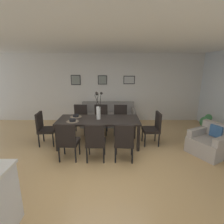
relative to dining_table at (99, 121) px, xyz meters
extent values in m
plane|color=tan|center=(0.21, -0.97, -0.67)|extent=(9.00, 9.00, 0.00)
cube|color=silver|center=(0.21, 2.28, 0.63)|extent=(9.00, 0.10, 2.60)
cube|color=white|center=(0.21, -0.57, 1.97)|extent=(9.00, 7.20, 0.08)
cube|color=black|center=(0.00, 0.00, 0.04)|extent=(2.20, 0.93, 0.05)
cube|color=black|center=(1.04, 0.40, -0.33)|extent=(0.07, 0.07, 0.69)
cube|color=black|center=(-1.04, 0.40, -0.33)|extent=(0.07, 0.07, 0.69)
cube|color=black|center=(1.04, -0.40, -0.33)|extent=(0.07, 0.07, 0.69)
cube|color=black|center=(-1.04, -0.40, -0.33)|extent=(0.07, 0.07, 0.69)
cube|color=black|center=(-0.64, -0.77, -0.25)|extent=(0.46, 0.46, 0.08)
cube|color=black|center=(-0.65, -0.96, 0.01)|extent=(0.42, 0.08, 0.48)
cylinder|color=black|center=(-0.44, -0.59, -0.48)|extent=(0.04, 0.04, 0.38)
cylinder|color=black|center=(-0.82, -0.57, -0.48)|extent=(0.04, 0.04, 0.38)
cylinder|color=black|center=(-0.46, -0.97, -0.48)|extent=(0.04, 0.04, 0.38)
cylinder|color=black|center=(-0.84, -0.95, -0.48)|extent=(0.04, 0.04, 0.38)
cube|color=black|center=(-0.67, 0.78, -0.25)|extent=(0.47, 0.47, 0.08)
cube|color=black|center=(-0.66, 0.97, 0.01)|extent=(0.42, 0.09, 0.48)
cylinder|color=black|center=(-0.87, 0.61, -0.48)|extent=(0.04, 0.04, 0.38)
cylinder|color=black|center=(-0.49, 0.58, -0.48)|extent=(0.04, 0.04, 0.38)
cylinder|color=black|center=(-0.85, 0.99, -0.48)|extent=(0.04, 0.04, 0.38)
cylinder|color=black|center=(-0.47, 0.96, -0.48)|extent=(0.04, 0.04, 0.38)
cube|color=black|center=(-0.01, -0.80, -0.25)|extent=(0.44, 0.44, 0.08)
cube|color=black|center=(-0.01, -0.99, 0.01)|extent=(0.42, 0.06, 0.48)
cylinder|color=black|center=(0.18, -0.61, -0.48)|extent=(0.04, 0.04, 0.38)
cylinder|color=black|center=(-0.20, -0.61, -0.48)|extent=(0.04, 0.04, 0.38)
cylinder|color=black|center=(0.18, -0.99, -0.48)|extent=(0.04, 0.04, 0.38)
cylinder|color=black|center=(-0.20, -0.99, -0.48)|extent=(0.04, 0.04, 0.38)
cube|color=black|center=(0.00, 0.79, -0.25)|extent=(0.46, 0.46, 0.08)
cube|color=black|center=(0.01, 0.98, 0.01)|extent=(0.42, 0.08, 0.48)
cylinder|color=black|center=(-0.20, 0.61, -0.48)|extent=(0.04, 0.04, 0.38)
cylinder|color=black|center=(0.18, 0.60, -0.48)|extent=(0.04, 0.04, 0.38)
cylinder|color=black|center=(-0.18, 0.99, -0.48)|extent=(0.04, 0.04, 0.38)
cylinder|color=black|center=(0.20, 0.98, -0.48)|extent=(0.04, 0.04, 0.38)
cube|color=black|center=(0.65, -0.81, -0.25)|extent=(0.47, 0.47, 0.08)
cube|color=black|center=(0.63, -1.00, 0.01)|extent=(0.42, 0.09, 0.48)
cylinder|color=black|center=(0.85, -0.63, -0.48)|extent=(0.04, 0.04, 0.38)
cylinder|color=black|center=(0.47, -0.60, -0.48)|extent=(0.04, 0.04, 0.38)
cylinder|color=black|center=(0.82, -1.01, -0.48)|extent=(0.04, 0.04, 0.38)
cylinder|color=black|center=(0.44, -0.98, -0.48)|extent=(0.04, 0.04, 0.38)
cube|color=black|center=(0.64, 0.77, -0.25)|extent=(0.45, 0.45, 0.08)
cube|color=black|center=(0.64, 0.96, 0.01)|extent=(0.42, 0.07, 0.48)
cylinder|color=black|center=(0.44, 0.59, -0.48)|extent=(0.04, 0.04, 0.38)
cylinder|color=black|center=(0.82, 0.57, -0.48)|extent=(0.04, 0.04, 0.38)
cylinder|color=black|center=(0.45, 0.97, -0.48)|extent=(0.04, 0.04, 0.38)
cylinder|color=black|center=(0.83, 0.95, -0.48)|extent=(0.04, 0.04, 0.38)
cube|color=black|center=(-1.43, 0.00, -0.25)|extent=(0.46, 0.46, 0.08)
cube|color=black|center=(-1.62, -0.01, 0.01)|extent=(0.08, 0.42, 0.48)
cylinder|color=black|center=(-1.23, -0.18, -0.48)|extent=(0.04, 0.04, 0.38)
cylinder|color=black|center=(-1.25, 0.20, -0.48)|extent=(0.04, 0.04, 0.38)
cylinder|color=black|center=(-1.61, -0.20, -0.48)|extent=(0.04, 0.04, 0.38)
cylinder|color=black|center=(-1.63, 0.18, -0.48)|extent=(0.04, 0.04, 0.38)
cube|color=black|center=(1.44, 0.01, -0.25)|extent=(0.45, 0.45, 0.08)
cube|color=black|center=(1.63, 0.02, 0.01)|extent=(0.07, 0.42, 0.48)
cylinder|color=black|center=(1.25, 0.20, -0.48)|extent=(0.04, 0.04, 0.38)
cylinder|color=black|center=(1.26, -0.18, -0.48)|extent=(0.04, 0.04, 0.38)
cylinder|color=black|center=(1.63, 0.21, -0.48)|extent=(0.04, 0.04, 0.38)
cylinder|color=black|center=(1.64, -0.17, -0.48)|extent=(0.04, 0.04, 0.38)
cylinder|color=white|center=(0.00, 0.00, 0.24)|extent=(0.11, 0.11, 0.34)
cylinder|color=black|center=(0.06, 0.02, 0.57)|extent=(0.05, 0.12, 0.37)
sphere|color=black|center=(0.09, 0.03, 0.77)|extent=(0.07, 0.07, 0.07)
cylinder|color=black|center=(-0.03, 0.05, 0.57)|extent=(0.08, 0.05, 0.38)
sphere|color=black|center=(-0.05, 0.08, 0.77)|extent=(0.07, 0.07, 0.07)
cylinder|color=black|center=(-0.02, -0.06, 0.57)|extent=(0.15, 0.06, 0.36)
sphere|color=black|center=(-0.03, -0.09, 0.77)|extent=(0.07, 0.07, 0.07)
cylinder|color=#7F705B|center=(-0.66, -0.21, 0.07)|extent=(0.32, 0.32, 0.01)
cylinder|color=black|center=(-0.66, -0.21, 0.10)|extent=(0.17, 0.17, 0.06)
cylinder|color=black|center=(-0.66, -0.21, 0.12)|extent=(0.13, 0.13, 0.04)
cylinder|color=#7F705B|center=(-0.66, 0.21, 0.07)|extent=(0.32, 0.32, 0.01)
cylinder|color=black|center=(-0.66, 0.21, 0.10)|extent=(0.17, 0.17, 0.06)
cylinder|color=black|center=(-0.66, 0.21, 0.12)|extent=(0.13, 0.13, 0.04)
cube|color=gray|center=(0.22, 1.68, -0.46)|extent=(1.97, 0.84, 0.42)
cube|color=gray|center=(0.22, 2.02, -0.06)|extent=(1.97, 0.16, 0.38)
cube|color=gray|center=(1.15, 1.68, -0.15)|extent=(0.10, 0.84, 0.20)
cube|color=gray|center=(-0.72, 1.68, -0.15)|extent=(0.10, 0.84, 0.20)
cube|color=#ADA399|center=(2.78, -0.56, -0.47)|extent=(1.09, 1.09, 0.40)
cube|color=#ADA399|center=(3.06, -0.40, -0.10)|extent=(0.53, 0.78, 0.35)
cube|color=#ADA399|center=(2.60, -0.28, -0.18)|extent=(0.66, 0.45, 0.18)
cube|color=#386093|center=(2.97, -0.45, -0.11)|extent=(0.22, 0.30, 0.30)
cube|color=black|center=(-1.02, 2.22, 0.94)|extent=(0.36, 0.02, 0.37)
cube|color=gray|center=(-1.02, 2.20, 0.94)|extent=(0.31, 0.01, 0.32)
cube|color=black|center=(0.00, 2.22, 0.94)|extent=(0.34, 0.02, 0.34)
cube|color=gray|center=(0.00, 2.20, 0.94)|extent=(0.29, 0.01, 0.29)
cube|color=black|center=(1.02, 2.22, 0.94)|extent=(0.43, 0.02, 0.31)
cube|color=#B2B2AD|center=(1.02, 2.20, 0.94)|extent=(0.38, 0.01, 0.26)
cylinder|color=silver|center=(3.36, 0.76, -0.56)|extent=(0.24, 0.24, 0.22)
sphere|color=#42844C|center=(3.36, 0.76, -0.27)|extent=(0.36, 0.36, 0.36)
sphere|color=#42844C|center=(3.41, 0.73, -0.11)|extent=(0.22, 0.22, 0.22)
camera|label=1|loc=(0.37, -4.53, 1.49)|focal=27.99mm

